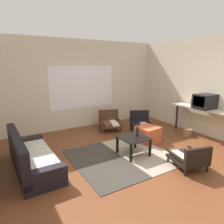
% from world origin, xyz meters
% --- Properties ---
extents(ground_plane, '(7.80, 7.80, 0.00)m').
position_xyz_m(ground_plane, '(0.00, 0.00, 0.00)').
color(ground_plane, brown).
extents(far_wall_with_window, '(5.60, 0.13, 2.70)m').
position_xyz_m(far_wall_with_window, '(0.00, 3.06, 1.35)').
color(far_wall_with_window, beige).
rests_on(far_wall_with_window, ground).
extents(side_wall_right, '(0.12, 6.60, 2.70)m').
position_xyz_m(side_wall_right, '(2.66, 0.30, 1.35)').
color(side_wall_right, beige).
rests_on(side_wall_right, ground).
extents(area_rug, '(2.09, 1.93, 0.01)m').
position_xyz_m(area_rug, '(-0.19, 0.49, 0.01)').
color(area_rug, '#38332D').
rests_on(area_rug, ground).
extents(couch, '(0.73, 1.81, 0.73)m').
position_xyz_m(couch, '(-1.97, 0.95, 0.22)').
color(couch, black).
rests_on(couch, ground).
extents(coffee_table, '(0.59, 0.60, 0.41)m').
position_xyz_m(coffee_table, '(0.09, 0.46, 0.33)').
color(coffee_table, black).
rests_on(coffee_table, ground).
extents(armchair_by_window, '(0.79, 0.79, 0.59)m').
position_xyz_m(armchair_by_window, '(0.54, 2.27, 0.26)').
color(armchair_by_window, '#472D19').
rests_on(armchair_by_window, ground).
extents(armchair_striped_foreground, '(0.70, 0.75, 0.51)m').
position_xyz_m(armchair_striped_foreground, '(0.64, -0.59, 0.22)').
color(armchair_striped_foreground, black).
rests_on(armchair_striped_foreground, ground).
extents(armchair_corner, '(0.78, 0.77, 0.59)m').
position_xyz_m(armchair_corner, '(1.28, 1.69, 0.25)').
color(armchair_corner, black).
rests_on(armchair_corner, ground).
extents(ottoman_orange, '(0.57, 0.57, 0.40)m').
position_xyz_m(ottoman_orange, '(0.88, 0.90, 0.20)').
color(ottoman_orange, '#BC5633').
rests_on(ottoman_orange, ground).
extents(console_shelf, '(0.37, 1.81, 0.82)m').
position_xyz_m(console_shelf, '(2.35, 0.41, 0.73)').
color(console_shelf, beige).
rests_on(console_shelf, ground).
extents(crt_television, '(0.56, 0.43, 0.38)m').
position_xyz_m(crt_television, '(2.34, 0.36, 1.01)').
color(crt_television, black).
rests_on(crt_television, console_shelf).
extents(clay_vase, '(0.19, 0.19, 0.36)m').
position_xyz_m(clay_vase, '(2.35, 0.69, 0.96)').
color(clay_vase, '#935B38').
rests_on(clay_vase, console_shelf).
extents(glass_bottle, '(0.06, 0.06, 0.25)m').
position_xyz_m(glass_bottle, '(0.18, 0.46, 0.51)').
color(glass_bottle, black).
rests_on(glass_bottle, coffee_table).
extents(wicker_basket, '(0.25, 0.25, 0.20)m').
position_xyz_m(wicker_basket, '(2.13, 0.66, 0.10)').
color(wicker_basket, olive).
rests_on(wicker_basket, ground).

